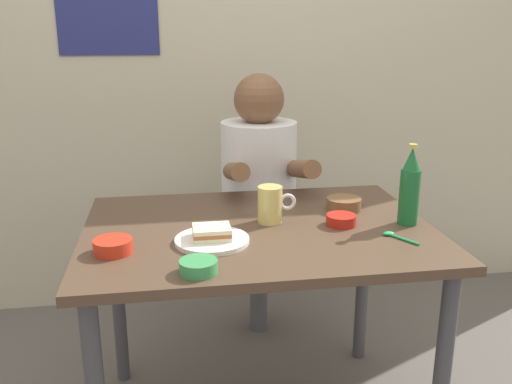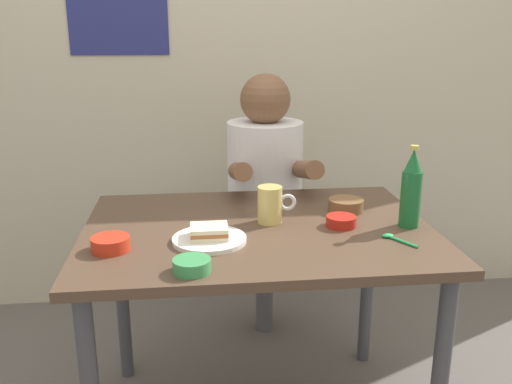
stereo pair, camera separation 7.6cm
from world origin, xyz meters
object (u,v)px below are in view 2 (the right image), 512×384
Objects in this scene: beer_bottle at (411,190)px; sauce_bowl_chili at (111,243)px; sandwich at (209,232)px; beer_mug at (271,205)px; person_seated at (265,170)px; stool at (264,259)px; plate_orange at (209,240)px; dining_table at (258,254)px.

sauce_bowl_chili is (-0.92, -0.10, -0.10)m from beer_bottle.
beer_mug is at bearing 36.30° from sandwich.
sandwich is (-0.26, -0.73, 0.01)m from person_seated.
person_seated is 0.94m from sauce_bowl_chili.
beer_mug is (-0.06, -0.59, 0.45)m from stool.
person_seated is 6.54× the size of sandwich.
beer_mug reaches higher than sauce_bowl_chili.
stool is 0.88m from plate_orange.
dining_table is 0.70m from stool.
sauce_bowl_chili is at bearing -173.28° from plate_orange.
dining_table is at bearing -99.62° from person_seated.
beer_mug is at bearing 36.30° from plate_orange.
sandwich is at bearing -144.31° from dining_table.
stool is 0.89m from sandwich.
beer_bottle is at bearing -61.23° from stool.
person_seated reaches higher than beer_mug.
stool is at bearing 70.55° from plate_orange.
person_seated is 6.54× the size of sauce_bowl_chili.
beer_mug is (0.20, 0.15, 0.05)m from plate_orange.
sauce_bowl_chili is at bearing -161.55° from dining_table.
plate_orange is (-0.26, -0.74, 0.40)m from stool.
sauce_bowl_chili is at bearing -159.33° from beer_mug.
person_seated is at bearing 70.27° from sandwich.
dining_table is 10.00× the size of sauce_bowl_chili.
person_seated is at bearing 80.38° from dining_table.
person_seated is 3.27× the size of plate_orange.
dining_table is 0.16m from beer_mug.
plate_orange is 1.75× the size of beer_mug.
person_seated is 2.75× the size of beer_bottle.
plate_orange is at bearing -90.00° from sandwich.
plate_orange is at bearing -144.31° from dining_table.
person_seated is 0.77m from beer_bottle.
dining_table is at bearing 35.69° from plate_orange.
sandwich is (-0.16, -0.11, 0.13)m from dining_table.
beer_bottle reaches higher than sandwich.
beer_mug is at bearing 168.71° from beer_bottle.
stool is (0.10, 0.63, -0.30)m from dining_table.
person_seated is at bearing 70.27° from plate_orange.
plate_orange is 0.84× the size of beer_bottle.
dining_table is 0.22m from plate_orange.
plate_orange is (-0.16, -0.11, 0.10)m from dining_table.
dining_table is at bearing 18.45° from sauce_bowl_chili.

